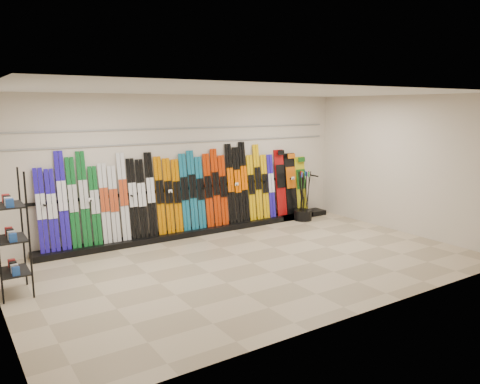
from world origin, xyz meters
TOP-DOWN VIEW (x-y plane):
  - floor at (0.00, 0.00)m, footprint 8.00×8.00m
  - back_wall at (0.00, 2.50)m, footprint 8.00×0.00m
  - right_wall at (4.00, 0.00)m, footprint 0.00×5.00m
  - ceiling at (0.00, 0.00)m, footprint 8.00×8.00m
  - ski_rack_base at (0.22, 2.28)m, footprint 8.00×0.40m
  - skis at (-0.45, 2.34)m, footprint 5.37×0.26m
  - snowboards at (2.77, 2.36)m, footprint 0.93×0.25m
  - accessory_rack at (-3.75, 0.79)m, footprint 0.40×0.60m
  - pole_bin at (2.87, 1.99)m, footprint 0.45×0.45m
  - ski_poles at (2.88, 1.99)m, footprint 0.40×0.41m
  - slatwall_rail_0 at (0.00, 2.48)m, footprint 7.60×0.02m
  - slatwall_rail_1 at (0.00, 2.48)m, footprint 7.60×0.02m

SIDE VIEW (x-z plane):
  - floor at x=0.00m, z-range 0.00..0.00m
  - ski_rack_base at x=0.22m, z-range 0.00..0.12m
  - pole_bin at x=2.87m, z-range 0.00..0.25m
  - ski_poles at x=2.88m, z-range 0.02..1.20m
  - snowboards at x=2.77m, z-range 0.07..1.67m
  - accessory_rack at x=-3.75m, z-range 0.00..1.86m
  - skis at x=-0.45m, z-range 0.02..1.86m
  - back_wall at x=0.00m, z-range -2.50..5.50m
  - right_wall at x=4.00m, z-range -1.00..4.00m
  - slatwall_rail_0 at x=0.00m, z-range 1.98..2.02m
  - slatwall_rail_1 at x=0.00m, z-range 2.28..2.31m
  - ceiling at x=0.00m, z-range 3.00..3.00m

